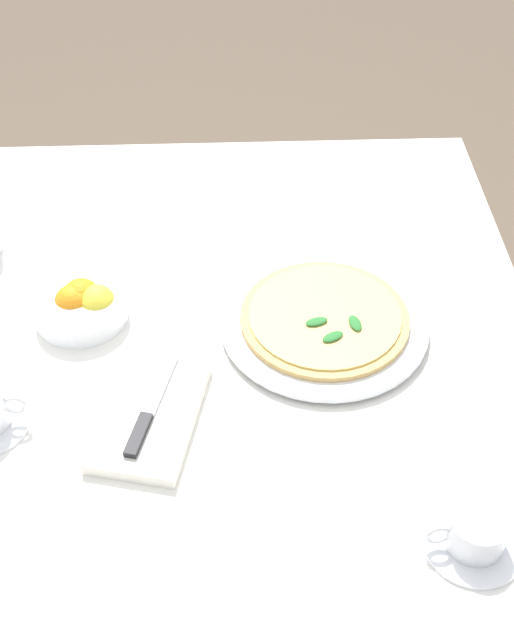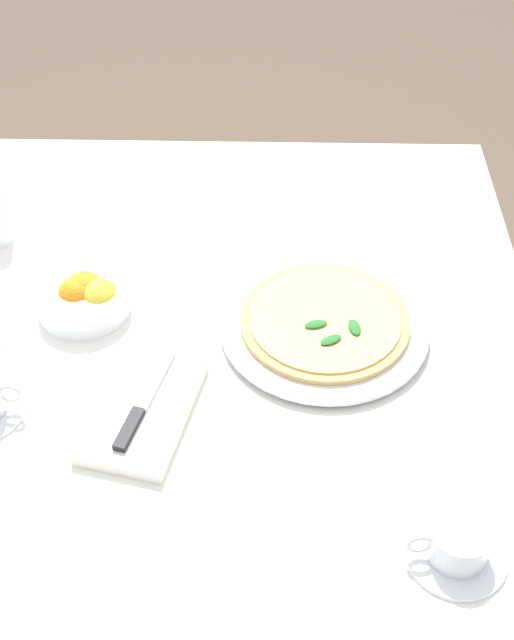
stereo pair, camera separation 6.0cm
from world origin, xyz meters
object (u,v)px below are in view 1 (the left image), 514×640
at_px(pizza, 325,317).
at_px(napkin_folded, 150,416).
at_px(pizza_plate, 324,324).
at_px(coffee_cup_far_right, 475,533).
at_px(dinner_knife, 150,408).
at_px(citrus_bowl, 82,304).

xyz_separation_m(pizza, napkin_folded, (-0.18, 0.27, -0.01)).
relative_size(pizza_plate, coffee_cup_far_right, 2.51).
bearing_deg(dinner_knife, pizza, -41.09).
bearing_deg(pizza, coffee_cup_far_right, -159.50).
bearing_deg(citrus_bowl, napkin_folded, -151.80).
xyz_separation_m(napkin_folded, citrus_bowl, (0.22, 0.12, 0.02)).
bearing_deg(dinner_knife, pizza_plate, -41.01).
relative_size(napkin_folded, citrus_bowl, 1.62).
bearing_deg(citrus_bowl, coffee_cup_far_right, -129.45).
xyz_separation_m(pizza_plate, dinner_knife, (-0.18, 0.27, 0.01)).
relative_size(coffee_cup_far_right, dinner_knife, 0.69).
height_order(pizza_plate, pizza, pizza).
bearing_deg(pizza_plate, pizza, -160.14).
bearing_deg(pizza_plate, dinner_knife, 123.72).
bearing_deg(dinner_knife, napkin_folded, -180.00).
distance_m(pizza, dinner_knife, 0.32).
relative_size(pizza, citrus_bowl, 1.79).
height_order(pizza, citrus_bowl, citrus_bowl).
height_order(coffee_cup_far_right, napkin_folded, coffee_cup_far_right).
distance_m(pizza, citrus_bowl, 0.39).
height_order(coffee_cup_far_right, citrus_bowl, citrus_bowl).
xyz_separation_m(pizza, dinner_knife, (-0.18, 0.27, -0.00)).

